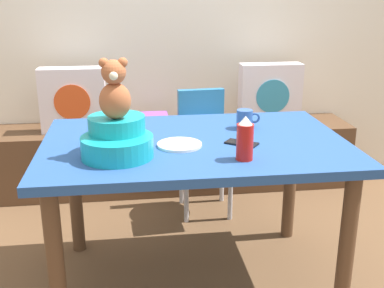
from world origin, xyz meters
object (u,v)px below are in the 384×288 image
at_px(teddy_bear, 115,90).
at_px(book_stack, 154,120).
at_px(ketchup_bottle, 245,139).
at_px(pillow_floral_left, 73,100).
at_px(highchair, 205,135).
at_px(pillow_floral_right, 270,94).
at_px(infant_seat_teal, 117,139).
at_px(cell_phone, 242,143).
at_px(coffee_mug, 245,119).
at_px(dinner_plate_near, 180,145).
at_px(dining_table, 195,160).

bearing_deg(teddy_bear, book_stack, 80.93).
bearing_deg(ketchup_bottle, pillow_floral_left, 119.77).
bearing_deg(teddy_bear, highchair, 60.95).
height_order(pillow_floral_right, book_stack, pillow_floral_right).
bearing_deg(infant_seat_teal, pillow_floral_left, 103.55).
bearing_deg(cell_phone, book_stack, 51.20).
relative_size(pillow_floral_left, cell_phone, 3.06).
height_order(book_stack, ketchup_bottle, ketchup_bottle).
bearing_deg(coffee_mug, dinner_plate_near, -146.25).
distance_m(highchair, dinner_plate_near, 0.91).
relative_size(pillow_floral_left, dinner_plate_near, 2.20).
distance_m(pillow_floral_left, highchair, 0.96).
height_order(teddy_bear, dinner_plate_near, teddy_bear).
xyz_separation_m(highchair, dinner_plate_near, (-0.25, -0.85, 0.22)).
bearing_deg(book_stack, teddy_bear, -99.07).
bearing_deg(pillow_floral_left, cell_phone, -55.41).
bearing_deg(coffee_mug, pillow_floral_right, 67.11).
height_order(pillow_floral_left, ketchup_bottle, ketchup_bottle).
relative_size(pillow_floral_left, coffee_mug, 3.67).
bearing_deg(dinner_plate_near, highchair, 73.54).
height_order(book_stack, cell_phone, cell_phone).
bearing_deg(infant_seat_teal, ketchup_bottle, -12.98).
distance_m(pillow_floral_right, highchair, 0.70).
distance_m(dining_table, coffee_mug, 0.35).
bearing_deg(pillow_floral_right, teddy_bear, -128.02).
xyz_separation_m(pillow_floral_left, highchair, (0.85, -0.42, -0.16)).
height_order(teddy_bear, ketchup_bottle, teddy_bear).
distance_m(coffee_mug, dinner_plate_near, 0.43).
bearing_deg(dining_table, pillow_floral_left, 119.53).
distance_m(highchair, ketchup_bottle, 1.10).
bearing_deg(book_stack, coffee_mug, -68.84).
height_order(pillow_floral_right, cell_phone, pillow_floral_right).
relative_size(pillow_floral_left, book_stack, 2.20).
relative_size(dining_table, ketchup_bottle, 7.55).
xyz_separation_m(book_stack, dining_table, (0.13, -1.22, 0.13)).
distance_m(book_stack, coffee_mug, 1.16).
relative_size(infant_seat_teal, cell_phone, 2.29).
height_order(teddy_bear, coffee_mug, teddy_bear).
bearing_deg(teddy_bear, coffee_mug, 27.60).
bearing_deg(teddy_bear, dining_table, 24.80).
xyz_separation_m(pillow_floral_left, dining_table, (0.68, -1.19, -0.04)).
xyz_separation_m(pillow_floral_right, book_stack, (-0.84, 0.02, -0.17)).
bearing_deg(coffee_mug, pillow_floral_left, 132.80).
bearing_deg(highchair, pillow_floral_left, 153.91).
bearing_deg(coffee_mug, infant_seat_teal, -152.44).
xyz_separation_m(highchair, coffee_mug, (0.10, -0.61, 0.27)).
xyz_separation_m(infant_seat_teal, dinner_plate_near, (0.27, 0.09, -0.07)).
bearing_deg(coffee_mug, ketchup_bottle, -103.76).
bearing_deg(book_stack, dining_table, -83.89).
relative_size(teddy_bear, ketchup_bottle, 1.35).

